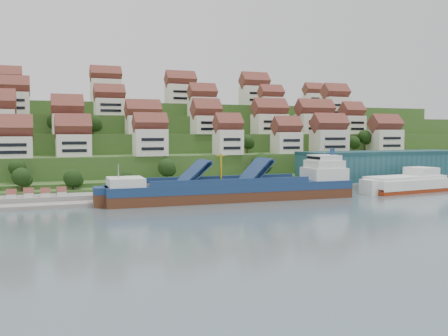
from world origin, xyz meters
name	(u,v)px	position (x,y,z in m)	size (l,w,h in m)	color
ground	(268,199)	(0.00, 0.00, 0.00)	(300.00, 300.00, 0.00)	slate
quay	(303,187)	(20.00, 15.00, 1.10)	(180.00, 14.00, 2.20)	gray
pebble_beach	(45,202)	(-58.00, 12.00, 0.50)	(45.00, 20.00, 1.00)	gray
hillside	(171,150)	(0.00, 103.55, 10.66)	(260.00, 128.00, 31.00)	#2D4C1E
hillside_village	(206,118)	(2.57, 60.55, 24.31)	(157.80, 63.74, 29.57)	white
hillside_trees	(198,137)	(-5.77, 45.42, 16.99)	(141.98, 62.03, 31.19)	#1C3712
warehouse	(382,165)	(52.00, 17.00, 7.20)	(60.00, 15.00, 10.00)	#205159
flagpole	(306,170)	(18.11, 10.00, 6.88)	(1.28, 0.16, 8.00)	gray
beach_huts	(37,197)	(-60.00, 10.75, 2.10)	(14.40, 3.70, 2.20)	white
cargo_ship	(240,189)	(-7.96, 1.09, 2.96)	(68.97, 12.85, 15.11)	#532B19
second_ship	(406,184)	(48.47, 0.53, 2.47)	(29.17, 13.60, 8.17)	maroon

